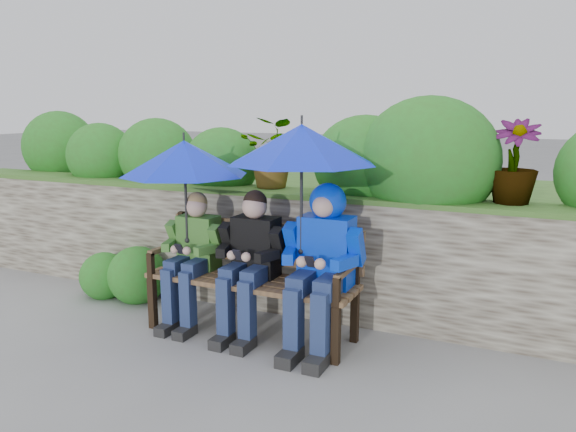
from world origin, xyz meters
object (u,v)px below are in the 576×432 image
at_px(boy_right, 322,255).
at_px(umbrella_left, 184,158).
at_px(boy_middle, 250,257).
at_px(umbrella_right, 302,144).
at_px(park_bench, 255,270).
at_px(boy_left, 192,252).

relative_size(boy_right, umbrella_left, 1.21).
distance_m(boy_middle, umbrella_left, 0.92).
height_order(umbrella_left, umbrella_right, umbrella_right).
relative_size(boy_middle, boy_right, 0.93).
distance_m(park_bench, boy_left, 0.53).
height_order(park_bench, boy_right, boy_right).
distance_m(boy_left, umbrella_left, 0.74).
bearing_deg(boy_right, umbrella_left, 179.83).
relative_size(boy_middle, umbrella_right, 1.04).
distance_m(boy_left, umbrella_right, 1.28).
xyz_separation_m(boy_middle, boy_right, (0.57, 0.01, 0.08)).
bearing_deg(park_bench, boy_middle, -88.63).
height_order(boy_left, umbrella_left, umbrella_left).
height_order(boy_middle, boy_right, boy_right).
bearing_deg(umbrella_right, park_bench, 169.49).
bearing_deg(umbrella_right, boy_right, 2.55).
height_order(boy_left, boy_middle, boy_middle).
height_order(park_bench, umbrella_left, umbrella_left).
xyz_separation_m(park_bench, boy_left, (-0.52, -0.07, 0.10)).
xyz_separation_m(boy_middle, umbrella_right, (0.42, -0.00, 0.85)).
xyz_separation_m(boy_left, boy_right, (1.09, 0.00, 0.10)).
bearing_deg(umbrella_left, boy_middle, -0.89).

